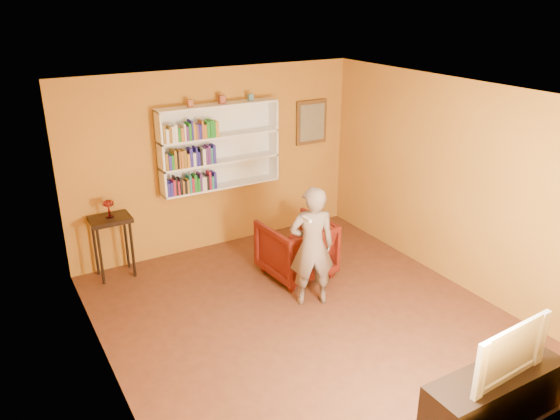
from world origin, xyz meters
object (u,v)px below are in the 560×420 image
object	(u,v)px
console_table	(111,228)
tv_cabinet	(493,397)
person	(312,246)
bookshelf	(218,146)
armchair	(296,248)
television	(502,348)
ruby_lustre	(108,205)

from	to	relation	value
console_table	tv_cabinet	size ratio (longest dim) A/B	0.61
console_table	person	xyz separation A→B (m)	(1.96, -1.93, 0.05)
person	tv_cabinet	world-z (taller)	person
bookshelf	person	world-z (taller)	bookshelf
armchair	television	world-z (taller)	television
bookshelf	person	xyz separation A→B (m)	(0.29, -2.09, -0.82)
console_table	armchair	size ratio (longest dim) A/B	0.99
tv_cabinet	television	size ratio (longest dim) A/B	1.52
armchair	tv_cabinet	xyz separation A→B (m)	(0.09, -3.29, -0.14)
bookshelf	person	distance (m)	2.27
person	ruby_lustre	bearing A→B (deg)	-24.59
console_table	person	bearing A→B (deg)	-44.54
ruby_lustre	television	distance (m)	5.05
bookshelf	tv_cabinet	size ratio (longest dim) A/B	1.25
bookshelf	armchair	world-z (taller)	bookshelf
television	armchair	bearing A→B (deg)	87.74
tv_cabinet	television	distance (m)	0.53
person	bookshelf	bearing A→B (deg)	-62.26
tv_cabinet	ruby_lustre	bearing A→B (deg)	116.82
bookshelf	tv_cabinet	bearing A→B (deg)	-82.70
ruby_lustre	television	xyz separation A→B (m)	(2.28, -4.50, -0.27)
person	tv_cabinet	size ratio (longest dim) A/B	1.08
bookshelf	television	world-z (taller)	bookshelf
tv_cabinet	person	bearing A→B (deg)	96.89
television	ruby_lustre	bearing A→B (deg)	113.03
ruby_lustre	tv_cabinet	bearing A→B (deg)	-63.18
ruby_lustre	tv_cabinet	distance (m)	5.10
armchair	tv_cabinet	world-z (taller)	armchair
ruby_lustre	armchair	world-z (taller)	ruby_lustre
television	console_table	bearing A→B (deg)	113.03
bookshelf	tv_cabinet	distance (m)	4.88
armchair	person	distance (m)	0.84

